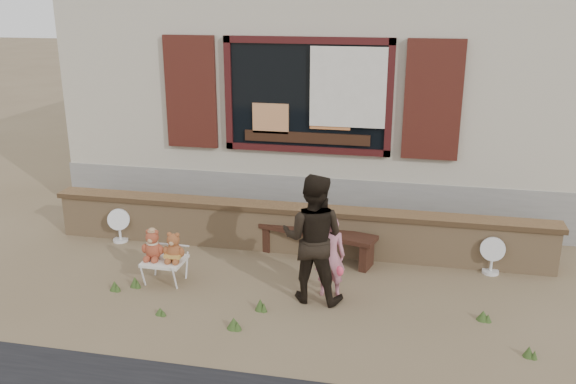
% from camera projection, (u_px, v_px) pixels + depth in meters
% --- Properties ---
extents(ground, '(80.00, 80.00, 0.00)m').
position_uv_depth(ground, '(278.00, 281.00, 7.75)').
color(ground, brown).
rests_on(ground, ground).
extents(shopfront, '(8.04, 5.13, 4.00)m').
position_uv_depth(shopfront, '(331.00, 78.00, 11.30)').
color(shopfront, '#B2A590').
rests_on(shopfront, ground).
extents(brick_wall, '(7.10, 0.36, 0.67)m').
position_uv_depth(brick_wall, '(294.00, 228.00, 8.57)').
color(brick_wall, tan).
rests_on(brick_wall, ground).
extents(bench, '(1.68, 0.76, 0.42)m').
position_uv_depth(bench, '(317.00, 237.00, 8.32)').
color(bench, black).
rests_on(bench, ground).
extents(folding_chair, '(0.51, 0.45, 0.31)m').
position_uv_depth(folding_chair, '(165.00, 262.00, 7.64)').
color(folding_chair, silver).
rests_on(folding_chair, ground).
extents(teddy_bear_left, '(0.29, 0.25, 0.40)m').
position_uv_depth(teddy_bear_left, '(153.00, 244.00, 7.60)').
color(teddy_bear_left, brown).
rests_on(teddy_bear_left, folding_chair).
extents(teddy_bear_right, '(0.28, 0.25, 0.38)m').
position_uv_depth(teddy_bear_right, '(174.00, 246.00, 7.54)').
color(teddy_bear_right, brown).
rests_on(teddy_bear_right, folding_chair).
extents(child, '(0.41, 0.31, 1.02)m').
position_uv_depth(child, '(330.00, 256.00, 7.24)').
color(child, '#D37E90').
rests_on(child, ground).
extents(adult, '(0.80, 0.65, 1.55)m').
position_uv_depth(adult, '(313.00, 238.00, 7.07)').
color(adult, black).
rests_on(adult, ground).
extents(fan_left, '(0.33, 0.22, 0.51)m').
position_uv_depth(fan_left, '(119.00, 225.00, 8.91)').
color(fan_left, white).
rests_on(fan_left, ground).
extents(fan_right, '(0.33, 0.22, 0.51)m').
position_uv_depth(fan_right, '(492.00, 255.00, 7.88)').
color(fan_right, silver).
rests_on(fan_right, ground).
extents(grass_tufts, '(4.88, 0.90, 0.14)m').
position_uv_depth(grass_tufts, '(269.00, 309.00, 6.94)').
color(grass_tufts, '#344E1F').
rests_on(grass_tufts, ground).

